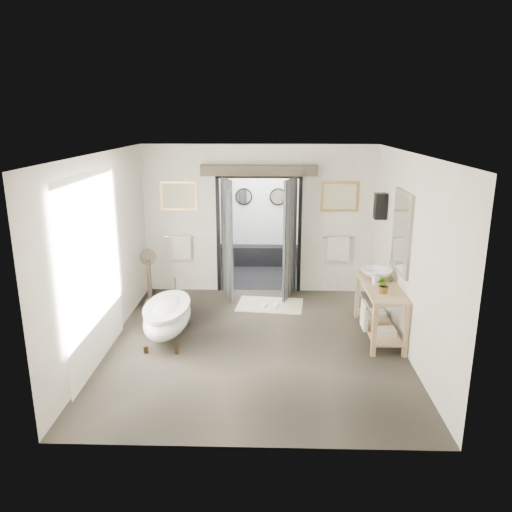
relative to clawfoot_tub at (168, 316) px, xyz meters
The scene contains 13 objects.
ground_plane 1.45m from the clawfoot_tub, ahead, with size 5.00×5.00×0.00m, color #51483C.
room_shell 2.03m from the clawfoot_tub, 13.23° to the right, with size 4.52×5.02×2.91m.
shower_room 4.07m from the clawfoot_tub, 69.96° to the left, with size 2.22×2.01×2.51m.
back_wall_dressing 2.79m from the clawfoot_tub, 56.82° to the left, with size 3.82×0.79×2.52m.
clawfoot_tub is the anchor object (origin of this frame).
vanity 3.34m from the clawfoot_tub, ahead, with size 0.57×1.60×0.85m.
pedestal_mirror 1.60m from the clawfoot_tub, 113.24° to the left, with size 0.32×0.21×1.07m.
rug 2.21m from the clawfoot_tub, 42.26° to the left, with size 1.20×0.80×0.01m, color beige.
slippers 2.11m from the clawfoot_tub, 39.95° to the left, with size 0.36×0.25×0.05m.
basin 3.40m from the clawfoot_tub, ahead, with size 0.51×0.51×0.17m, color white.
plant 3.37m from the clawfoot_tub, ahead, with size 0.24×0.21×0.27m, color gray.
soap_bottle_a 3.33m from the clawfoot_tub, ahead, with size 0.09×0.09×0.20m, color gray.
soap_bottle_b 3.46m from the clawfoot_tub, 15.11° to the left, with size 0.12×0.12×0.15m, color gray.
Camera 1 is at (0.23, -7.06, 3.39)m, focal length 35.00 mm.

